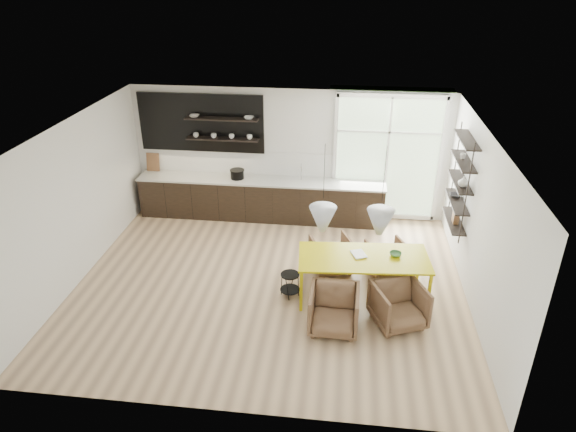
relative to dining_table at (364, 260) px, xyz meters
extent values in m
cube|color=#DCB78B|center=(-1.66, 0.19, -0.76)|extent=(7.00, 6.00, 0.01)
cube|color=white|center=(-1.66, 3.19, 0.70)|extent=(7.00, 0.02, 2.90)
cube|color=white|center=(-5.16, 0.19, 0.70)|extent=(0.02, 6.00, 2.90)
cube|color=white|center=(1.84, 0.19, 0.70)|extent=(0.02, 6.00, 2.90)
cube|color=white|center=(-1.66, 0.19, 2.15)|extent=(7.00, 6.00, 0.01)
cube|color=#B2D1A5|center=(0.49, 3.16, 0.70)|extent=(2.20, 0.02, 2.70)
cube|color=silver|center=(0.49, 3.13, 0.70)|extent=(2.30, 0.08, 2.80)
cone|color=silver|center=(-0.71, -0.31, 0.90)|extent=(0.44, 0.44, 0.42)
cone|color=silver|center=(0.19, -0.31, 0.90)|extent=(0.44, 0.44, 0.42)
cylinder|color=black|center=(-0.71, -0.31, 1.70)|extent=(0.01, 0.01, 0.89)
cylinder|color=black|center=(0.19, -0.31, 1.70)|extent=(0.01, 0.01, 0.89)
cube|color=black|center=(-2.26, 2.85, -0.30)|extent=(5.50, 0.65, 0.90)
cube|color=beige|center=(-2.26, 2.85, 0.17)|extent=(5.54, 0.69, 0.04)
cube|color=white|center=(-2.26, 3.17, 0.45)|extent=(5.50, 0.02, 0.55)
cube|color=black|center=(-3.61, 3.15, 1.35)|extent=(2.80, 0.06, 1.30)
cube|color=black|center=(-3.11, 3.01, 1.50)|extent=(1.60, 0.28, 0.03)
cube|color=black|center=(-3.11, 3.01, 1.05)|extent=(1.60, 0.28, 0.03)
cube|color=brown|center=(-4.81, 3.09, 0.40)|extent=(0.30, 0.10, 0.42)
cylinder|color=silver|center=(-1.36, 2.95, 0.37)|extent=(0.02, 0.02, 0.40)
imported|color=white|center=(-3.71, 3.01, 1.54)|extent=(0.22, 0.22, 0.05)
imported|color=white|center=(-2.51, 3.01, 1.54)|extent=(0.22, 0.22, 0.05)
imported|color=white|center=(-3.71, 3.01, 1.11)|extent=(0.12, 0.12, 0.10)
imported|color=white|center=(-3.31, 3.01, 1.11)|extent=(0.12, 0.12, 0.10)
imported|color=white|center=(-2.91, 3.01, 1.11)|extent=(0.12, 0.12, 0.10)
imported|color=white|center=(-2.51, 3.01, 1.11)|extent=(0.12, 0.12, 0.10)
cylinder|color=black|center=(-2.79, 2.85, 0.28)|extent=(0.30, 0.30, 0.18)
cube|color=black|center=(1.70, 0.79, 0.95)|extent=(0.02, 0.02, 1.90)
cube|color=black|center=(1.70, 1.99, 0.95)|extent=(0.02, 0.02, 1.90)
cube|color=black|center=(1.70, 1.39, 0.15)|extent=(0.26, 1.20, 0.02)
cube|color=black|center=(1.70, 1.39, 0.55)|extent=(0.26, 1.20, 0.02)
cube|color=black|center=(1.70, 1.39, 0.95)|extent=(0.26, 1.20, 0.02)
cube|color=black|center=(1.70, 1.39, 1.35)|extent=(0.26, 1.20, 0.03)
cube|color=black|center=(1.70, 1.39, 1.75)|extent=(0.26, 1.20, 0.03)
imported|color=white|center=(1.70, 1.14, 1.06)|extent=(0.18, 0.18, 0.19)
imported|color=#333338|center=(1.70, 1.59, 0.59)|extent=(0.22, 0.22, 0.05)
imported|color=white|center=(1.70, 1.49, 1.41)|extent=(0.10, 0.10, 0.09)
cube|color=brown|center=(1.70, 1.29, 0.28)|extent=(0.10, 0.18, 0.24)
cube|color=#CDBE06|center=(0.00, 0.00, 0.04)|extent=(2.28, 1.17, 0.03)
cube|color=#CDBE06|center=(-1.02, -0.53, -0.36)|extent=(0.05, 0.05, 0.77)
cube|color=#CDBE06|center=(-1.09, 0.36, -0.36)|extent=(0.05, 0.05, 0.77)
cube|color=#CDBE06|center=(1.09, -0.36, -0.36)|extent=(0.05, 0.05, 0.77)
cube|color=#CDBE06|center=(1.02, 0.53, -0.36)|extent=(0.05, 0.05, 0.77)
imported|color=brown|center=(-0.57, 0.81, -0.42)|extent=(0.93, 0.94, 0.66)
imported|color=brown|center=(0.47, 0.81, -0.43)|extent=(0.89, 0.90, 0.64)
imported|color=brown|center=(-0.45, -0.94, -0.39)|extent=(0.79, 0.81, 0.72)
imported|color=brown|center=(0.58, -0.68, -0.39)|extent=(1.01, 1.02, 0.72)
cylinder|color=black|center=(-1.25, -0.12, -0.32)|extent=(0.33, 0.33, 0.02)
cylinder|color=black|center=(-1.25, -0.12, -0.63)|extent=(0.35, 0.35, 0.02)
cylinder|color=black|center=(-1.10, -0.15, -0.54)|extent=(0.01, 0.01, 0.43)
cylinder|color=black|center=(-1.22, 0.03, -0.54)|extent=(0.01, 0.01, 0.43)
cylinder|color=black|center=(-1.40, -0.09, -0.54)|extent=(0.01, 0.01, 0.43)
cylinder|color=black|center=(-1.28, -0.27, -0.54)|extent=(0.01, 0.01, 0.43)
imported|color=white|center=(-0.19, 0.02, 0.07)|extent=(0.31, 0.35, 0.03)
imported|color=#437543|center=(0.53, 0.10, 0.09)|extent=(0.23, 0.23, 0.06)
camera|label=1|loc=(-0.39, -7.57, 4.59)|focal=32.00mm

